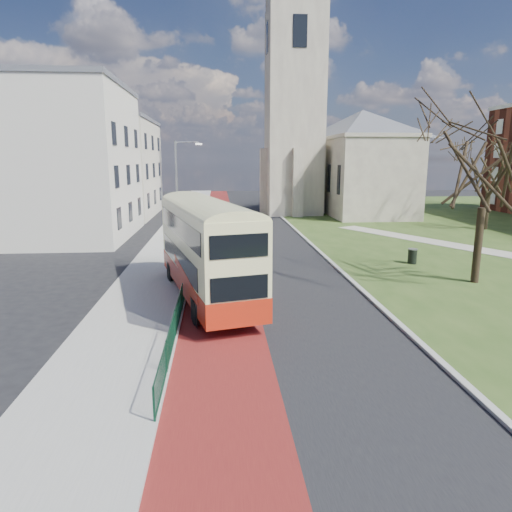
{
  "coord_description": "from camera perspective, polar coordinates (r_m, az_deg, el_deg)",
  "views": [
    {
      "loc": [
        -1.22,
        -18.73,
        6.72
      ],
      "look_at": [
        0.58,
        3.36,
        2.0
      ],
      "focal_mm": 32.0,
      "sensor_mm": 36.0,
      "label": 1
    }
  ],
  "objects": [
    {
      "name": "bus",
      "position": [
        21.99,
        -6.32,
        1.36
      ],
      "size": [
        5.27,
        11.52,
        4.69
      ],
      "rotation": [
        0.0,
        0.0,
        0.25
      ],
      "color": "#A7220F",
      "rests_on": "ground"
    },
    {
      "name": "streetlamp",
      "position": [
        36.92,
        -9.62,
        8.55
      ],
      "size": [
        2.13,
        0.18,
        8.0
      ],
      "color": "gray",
      "rests_on": "pavement_west"
    },
    {
      "name": "road_carriageway",
      "position": [
        39.4,
        -0.64,
        2.21
      ],
      "size": [
        9.0,
        120.0,
        0.01
      ],
      "primitive_type": "cube",
      "color": "black",
      "rests_on": "ground"
    },
    {
      "name": "street_block_far",
      "position": [
        58.16,
        -17.66,
        10.52
      ],
      "size": [
        10.3,
        16.3,
        11.5
      ],
      "color": "beige",
      "rests_on": "ground"
    },
    {
      "name": "ground",
      "position": [
        19.93,
        -0.89,
        -7.68
      ],
      "size": [
        160.0,
        160.0,
        0.0
      ],
      "primitive_type": "plane",
      "color": "black",
      "rests_on": "ground"
    },
    {
      "name": "grass_green",
      "position": [
        49.44,
        28.84,
        2.74
      ],
      "size": [
        40.0,
        80.0,
        0.04
      ],
      "primitive_type": "cube",
      "color": "#2E4619",
      "rests_on": "ground"
    },
    {
      "name": "winter_tree_near",
      "position": [
        27.26,
        27.05,
        12.22
      ],
      "size": [
        8.89,
        8.89,
        10.65
      ],
      "rotation": [
        0.0,
        0.0,
        0.27
      ],
      "color": "black",
      "rests_on": "grass_green"
    },
    {
      "name": "kerb_east",
      "position": [
        41.91,
        5.46,
        2.83
      ],
      "size": [
        0.25,
        80.0,
        0.13
      ],
      "primitive_type": "cube",
      "color": "#999993",
      "rests_on": "ground"
    },
    {
      "name": "street_block_near",
      "position": [
        42.69,
        -22.51,
        10.85
      ],
      "size": [
        10.3,
        14.3,
        13.0
      ],
      "color": "beige",
      "rests_on": "ground"
    },
    {
      "name": "gothic_church",
      "position": [
        58.73,
        9.41,
        18.14
      ],
      "size": [
        16.38,
        18.0,
        40.0
      ],
      "color": "gray",
      "rests_on": "ground"
    },
    {
      "name": "winter_tree_far",
      "position": [
        49.31,
        27.37,
        10.41
      ],
      "size": [
        8.22,
        8.22,
        9.28
      ],
      "rotation": [
        0.0,
        0.0,
        -0.39
      ],
      "color": "#2E2517",
      "rests_on": "grass_green"
    },
    {
      "name": "bus_lane",
      "position": [
        39.3,
        -4.57,
        2.15
      ],
      "size": [
        3.4,
        120.0,
        0.01
      ],
      "primitive_type": "cube",
      "color": "#591414",
      "rests_on": "ground"
    },
    {
      "name": "pavement_west",
      "position": [
        39.48,
        -10.1,
        2.12
      ],
      "size": [
        4.0,
        120.0,
        0.12
      ],
      "primitive_type": "cube",
      "color": "gray",
      "rests_on": "ground"
    },
    {
      "name": "kerb_west",
      "position": [
        39.33,
        -7.19,
        2.18
      ],
      "size": [
        0.25,
        120.0,
        0.13
      ],
      "primitive_type": "cube",
      "color": "#999993",
      "rests_on": "ground"
    },
    {
      "name": "pedestrian_railing",
      "position": [
        23.61,
        -8.72,
        -3.26
      ],
      "size": [
        0.07,
        24.0,
        1.12
      ],
      "color": "#0D3C26",
      "rests_on": "ground"
    },
    {
      "name": "litter_bin",
      "position": [
        31.38,
        18.96,
        -0.01
      ],
      "size": [
        0.79,
        0.79,
        0.98
      ],
      "rotation": [
        0.0,
        0.0,
        -0.37
      ],
      "color": "black",
      "rests_on": "grass_green"
    }
  ]
}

